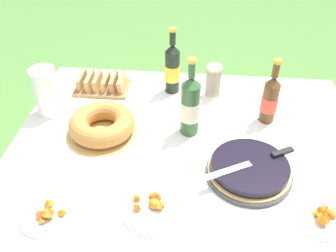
# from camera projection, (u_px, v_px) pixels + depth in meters

# --- Properties ---
(ground_plane) EXTENTS (16.00, 16.00, 0.00)m
(ground_plane) POSITION_uv_depth(u_px,v_px,m) (182.00, 245.00, 1.95)
(ground_plane) COLOR #4C7A38
(garden_table) EXTENTS (1.43, 1.14, 0.69)m
(garden_table) POSITION_uv_depth(u_px,v_px,m) (186.00, 158.00, 1.56)
(garden_table) COLOR brown
(garden_table) RESTS_ON ground_plane
(tablecloth) EXTENTS (1.44, 1.15, 0.10)m
(tablecloth) POSITION_uv_depth(u_px,v_px,m) (186.00, 149.00, 1.53)
(tablecloth) COLOR white
(tablecloth) RESTS_ON garden_table
(berry_tart) EXTENTS (0.32, 0.32, 0.06)m
(berry_tart) POSITION_uv_depth(u_px,v_px,m) (249.00, 170.00, 1.38)
(berry_tart) COLOR #38383D
(berry_tart) RESTS_ON tablecloth
(serving_knife) EXTENTS (0.34, 0.20, 0.01)m
(serving_knife) POSITION_uv_depth(u_px,v_px,m) (257.00, 161.00, 1.36)
(serving_knife) COLOR silver
(serving_knife) RESTS_ON berry_tart
(bundt_cake) EXTENTS (0.31, 0.31, 0.09)m
(bundt_cake) POSITION_uv_depth(u_px,v_px,m) (102.00, 124.00, 1.56)
(bundt_cake) COLOR tan
(bundt_cake) RESTS_ON tablecloth
(cup_stack) EXTENTS (0.07, 0.07, 0.16)m
(cup_stack) POSITION_uv_depth(u_px,v_px,m) (213.00, 81.00, 1.76)
(cup_stack) COLOR beige
(cup_stack) RESTS_ON tablecloth
(cider_bottle_green) EXTENTS (0.08, 0.08, 0.35)m
(cider_bottle_green) POSITION_uv_depth(u_px,v_px,m) (190.00, 106.00, 1.52)
(cider_bottle_green) COLOR #2D562D
(cider_bottle_green) RESTS_ON tablecloth
(cider_bottle_amber) EXTENTS (0.07, 0.07, 0.30)m
(cider_bottle_amber) POSITION_uv_depth(u_px,v_px,m) (270.00, 99.00, 1.59)
(cider_bottle_amber) COLOR brown
(cider_bottle_amber) RESTS_ON tablecloth
(juice_bottle_red) EXTENTS (0.07, 0.07, 0.33)m
(juice_bottle_red) POSITION_uv_depth(u_px,v_px,m) (172.00, 68.00, 1.77)
(juice_bottle_red) COLOR black
(juice_bottle_red) RESTS_ON tablecloth
(snack_plate_near) EXTENTS (0.19, 0.19, 0.05)m
(snack_plate_near) POSITION_uv_depth(u_px,v_px,m) (324.00, 216.00, 1.23)
(snack_plate_near) COLOR white
(snack_plate_near) RESTS_ON tablecloth
(snack_plate_left) EXTENTS (0.20, 0.20, 0.05)m
(snack_plate_left) POSITION_uv_depth(u_px,v_px,m) (49.00, 212.00, 1.24)
(snack_plate_left) COLOR white
(snack_plate_left) RESTS_ON tablecloth
(snack_plate_right) EXTENTS (0.23, 0.23, 0.06)m
(snack_plate_right) POSITION_uv_depth(u_px,v_px,m) (155.00, 207.00, 1.26)
(snack_plate_right) COLOR white
(snack_plate_right) RESTS_ON tablecloth
(paper_towel_roll) EXTENTS (0.11, 0.11, 0.22)m
(paper_towel_roll) POSITION_uv_depth(u_px,v_px,m) (46.00, 92.00, 1.64)
(paper_towel_roll) COLOR white
(paper_towel_roll) RESTS_ON tablecloth
(bread_board) EXTENTS (0.26, 0.18, 0.07)m
(bread_board) POSITION_uv_depth(u_px,v_px,m) (102.00, 84.00, 1.84)
(bread_board) COLOR olive
(bread_board) RESTS_ON tablecloth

